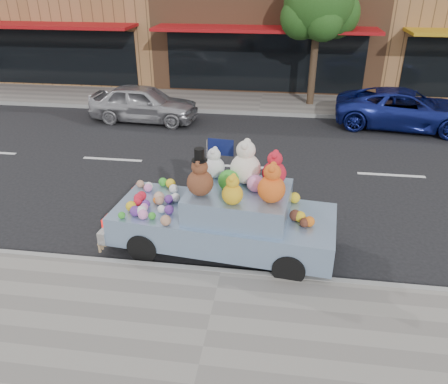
% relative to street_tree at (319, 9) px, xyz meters
% --- Properties ---
extents(ground, '(120.00, 120.00, 0.00)m').
position_rel_street_tree_xyz_m(ground, '(-2.03, -6.55, -3.69)').
color(ground, black).
rests_on(ground, ground).
extents(near_sidewalk, '(60.00, 3.00, 0.12)m').
position_rel_street_tree_xyz_m(near_sidewalk, '(-2.03, -13.05, -3.63)').
color(near_sidewalk, gray).
rests_on(near_sidewalk, ground).
extents(far_sidewalk, '(60.00, 3.00, 0.12)m').
position_rel_street_tree_xyz_m(far_sidewalk, '(-2.03, -0.05, -3.63)').
color(far_sidewalk, gray).
rests_on(far_sidewalk, ground).
extents(near_kerb, '(60.00, 0.12, 0.13)m').
position_rel_street_tree_xyz_m(near_kerb, '(-2.03, -11.55, -3.63)').
color(near_kerb, gray).
rests_on(near_kerb, ground).
extents(far_kerb, '(60.00, 0.12, 0.13)m').
position_rel_street_tree_xyz_m(far_kerb, '(-2.03, -1.55, -3.63)').
color(far_kerb, gray).
rests_on(far_kerb, ground).
extents(storefront_mid, '(10.00, 9.80, 7.30)m').
position_rel_street_tree_xyz_m(storefront_mid, '(-2.03, 5.42, -0.05)').
color(storefront_mid, brown).
rests_on(storefront_mid, ground).
extents(street_tree, '(3.00, 2.70, 5.22)m').
position_rel_street_tree_xyz_m(street_tree, '(0.00, 0.00, 0.00)').
color(street_tree, '#38281C').
rests_on(street_tree, ground).
extents(car_silver, '(4.03, 1.83, 1.34)m').
position_rel_street_tree_xyz_m(car_silver, '(-6.16, -2.85, -3.02)').
color(car_silver, '#B3B3B8').
rests_on(car_silver, ground).
extents(car_blue, '(5.04, 2.84, 1.33)m').
position_rel_street_tree_xyz_m(car_blue, '(3.16, -2.27, -3.03)').
color(car_blue, navy).
rests_on(car_blue, ground).
extents(art_car, '(4.64, 2.18, 2.26)m').
position_rel_street_tree_xyz_m(art_car, '(-2.08, -10.64, -2.89)').
color(art_car, black).
rests_on(art_car, ground).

